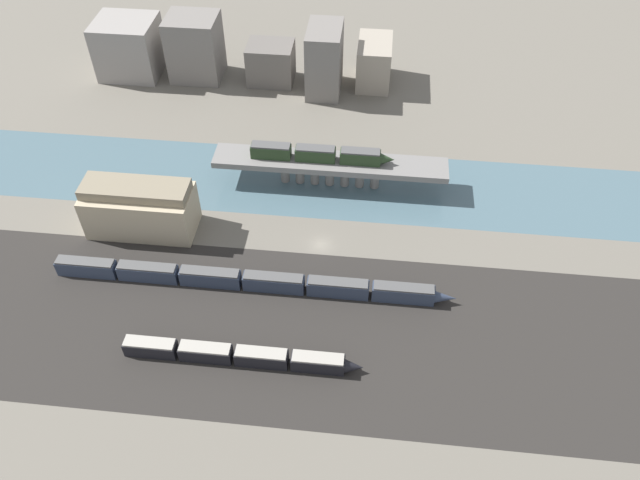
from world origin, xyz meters
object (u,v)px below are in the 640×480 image
Objects in this scene: train_on_bridge at (321,154)px; train_yard_near at (240,356)px; train_yard_mid at (248,280)px; warehouse_building at (140,208)px.

train_on_bridge reaches higher than train_yard_near.
train_yard_mid is (-11.49, -35.06, -6.98)m from train_on_bridge.
warehouse_building is at bearing 150.84° from train_yard_mid.
warehouse_building is (-27.06, 15.10, 4.08)m from train_yard_mid.
train_yard_near is 0.54× the size of train_yard_mid.
warehouse_building is at bearing 130.88° from train_yard_near.
warehouse_building reaches higher than train_on_bridge.
train_on_bridge is 37.55m from train_yard_mid.
train_on_bridge is at bearing 71.85° from train_yard_mid.
train_on_bridge is at bearing 79.75° from train_yard_near.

